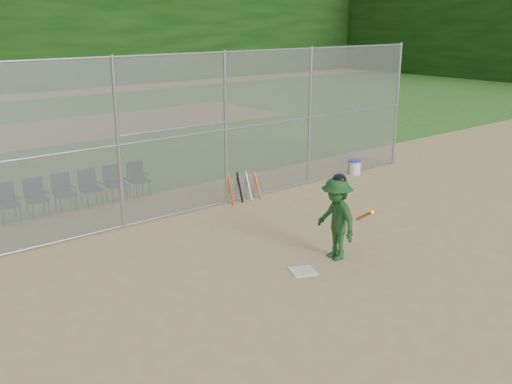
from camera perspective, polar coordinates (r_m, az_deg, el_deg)
ground at (r=11.18m, az=8.13°, el=-8.33°), size 100.00×100.00×0.00m
grass_strip at (r=26.36m, az=-21.70°, el=5.40°), size 100.00×100.00×0.00m
dirt_patch_far at (r=26.36m, az=-21.70°, el=5.41°), size 24.00×24.00×0.00m
backstop_fence at (r=14.25m, az=-6.34°, el=6.03°), size 16.09×0.09×4.00m
home_plate at (r=11.29m, az=4.70°, el=-7.89°), size 0.62×0.62×0.02m
batter_at_plate at (r=11.66m, az=8.03°, el=-2.62°), size 1.02×1.36×1.80m
water_cooler at (r=18.34m, az=9.87°, el=2.47°), size 0.36×0.36×0.46m
spare_bats at (r=15.40m, az=-1.20°, el=0.61°), size 0.96×0.37×0.84m
chair_3 at (r=14.93m, az=-23.56°, el=-1.11°), size 0.54×0.52×0.96m
chair_4 at (r=15.10m, az=-21.03°, el=-0.61°), size 0.54×0.52×0.96m
chair_5 at (r=15.31m, az=-18.56°, el=-0.12°), size 0.54×0.52×0.96m
chair_6 at (r=15.55m, az=-16.17°, el=0.35°), size 0.54×0.52×0.96m
chair_7 at (r=15.81m, az=-13.85°, el=0.81°), size 0.54×0.52×0.96m
chair_8 at (r=16.10m, az=-11.61°, el=1.24°), size 0.54×0.52×0.96m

